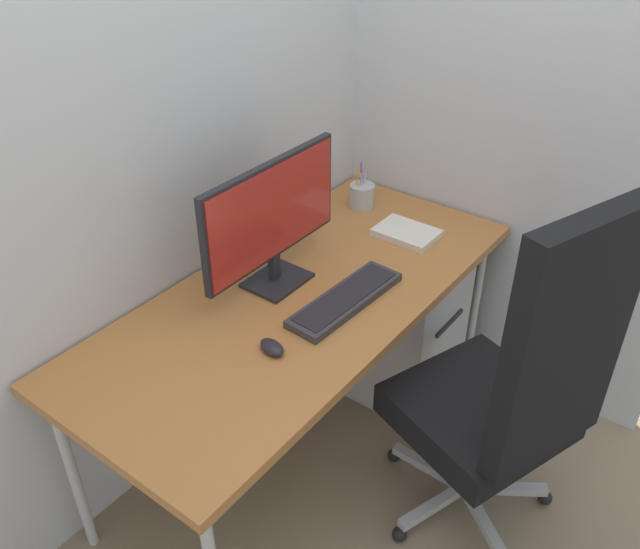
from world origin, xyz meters
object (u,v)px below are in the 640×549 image
filing_cabinet (384,320)px  pen_holder (362,195)px  notebook (407,233)px  office_chair (513,389)px  monitor (272,217)px  keyboard (346,299)px  mouse (272,347)px

filing_cabinet → pen_holder: size_ratio=3.32×
filing_cabinet → notebook: (0.01, -0.06, 0.43)m
office_chair → monitor: 0.89m
monitor → keyboard: bearing=-81.2°
pen_holder → mouse: bearing=-161.8°
office_chair → notebook: 0.75m
office_chair → mouse: 0.71m
office_chair → keyboard: bearing=95.8°
office_chair → notebook: office_chair is taller
keyboard → filing_cabinet: bearing=14.8°
monitor → notebook: bearing=-20.9°
pen_holder → notebook: size_ratio=0.80×
monitor → keyboard: monitor is taller
office_chair → monitor: office_chair is taller
office_chair → notebook: (0.42, 0.62, 0.11)m
notebook → monitor: bearing=159.2°
keyboard → monitor: bearing=98.8°
office_chair → notebook: bearing=55.6°
monitor → notebook: 0.60m
pen_holder → keyboard: bearing=-150.5°
office_chair → pen_holder: (0.52, 0.88, 0.15)m
filing_cabinet → keyboard: 0.65m
office_chair → mouse: bearing=122.8°
monitor → keyboard: size_ratio=1.33×
monitor → notebook: (0.52, -0.20, -0.23)m
notebook → mouse: bearing=-177.8°
office_chair → mouse: (-0.38, 0.59, 0.11)m
office_chair → pen_holder: office_chair is taller
office_chair → mouse: office_chair is taller
keyboard → mouse: 0.32m
notebook → office_chair: bearing=-124.3°
monitor → mouse: 0.43m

